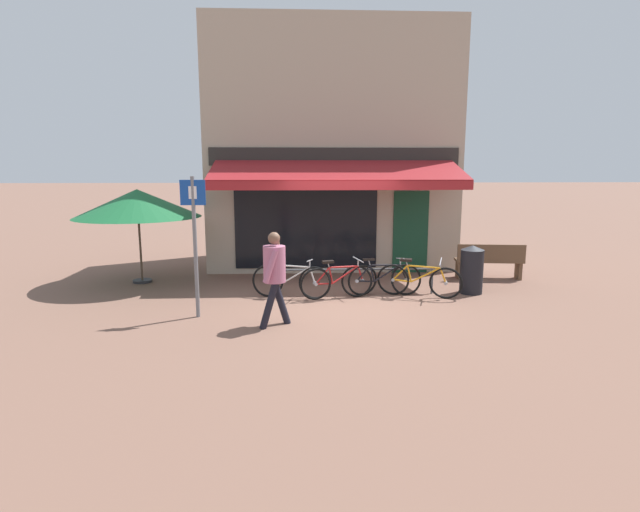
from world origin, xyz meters
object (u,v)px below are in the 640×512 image
object	(u,v)px
pedestrian_adult	(274,269)
cafe_parasol	(138,203)
parking_sign	(195,233)
park_bench	(489,260)
bicycle_black	(381,279)
bicycle_silver	(291,280)
litter_bin	(472,269)
bicycle_red	(339,281)
bicycle_orange	(419,280)

from	to	relation	value
pedestrian_adult	cafe_parasol	world-z (taller)	cafe_parasol
pedestrian_adult	parking_sign	distance (m)	1.64
pedestrian_adult	park_bench	xyz separation A→B (m)	(5.05, 3.42, -0.53)
bicycle_black	park_bench	xyz separation A→B (m)	(2.89, 1.46, 0.10)
parking_sign	park_bench	size ratio (longest dim) A/B	1.54
bicycle_silver	litter_bin	size ratio (longest dim) A/B	1.59
bicycle_red	bicycle_black	distance (m)	0.92
bicycle_black	parking_sign	world-z (taller)	parking_sign
bicycle_silver	bicycle_black	distance (m)	1.91
bicycle_silver	bicycle_orange	xyz separation A→B (m)	(2.67, -0.09, -0.00)
litter_bin	bicycle_orange	bearing A→B (deg)	-166.34
pedestrian_adult	litter_bin	xyz separation A→B (m)	(4.14, 2.08, -0.47)
bicycle_black	bicycle_orange	bearing A→B (deg)	-18.69
parking_sign	cafe_parasol	xyz separation A→B (m)	(-1.86, 2.87, 0.32)
bicycle_orange	pedestrian_adult	xyz separation A→B (m)	(-2.92, -1.78, 0.63)
bicycle_black	parking_sign	bearing A→B (deg)	-164.65
bicycle_red	litter_bin	xyz separation A→B (m)	(2.88, 0.27, 0.16)
cafe_parasol	pedestrian_adult	bearing A→B (deg)	-46.53
bicycle_orange	bicycle_silver	bearing A→B (deg)	-162.01
pedestrian_adult	parking_sign	bearing A→B (deg)	148.41
bicycle_orange	cafe_parasol	xyz separation A→B (m)	(-6.21, 1.69, 1.50)
bicycle_red	bicycle_black	xyz separation A→B (m)	(0.91, 0.15, -0.01)
bicycle_silver	bicycle_red	distance (m)	1.01
park_bench	bicycle_silver	bearing A→B (deg)	-155.29
bicycle_black	pedestrian_adult	world-z (taller)	pedestrian_adult
bicycle_black	park_bench	size ratio (longest dim) A/B	1.06
bicycle_silver	parking_sign	bearing A→B (deg)	-128.81
pedestrian_adult	litter_bin	size ratio (longest dim) A/B	1.57
bicycle_red	park_bench	bearing A→B (deg)	5.74
bicycle_orange	parking_sign	xyz separation A→B (m)	(-4.35, -1.19, 1.18)
bicycle_orange	litter_bin	world-z (taller)	litter_bin
bicycle_silver	bicycle_black	xyz separation A→B (m)	(1.91, 0.08, -0.01)
litter_bin	pedestrian_adult	bearing A→B (deg)	-153.35
bicycle_red	cafe_parasol	size ratio (longest dim) A/B	0.58
bicycle_black	litter_bin	size ratio (longest dim) A/B	1.67
bicycle_orange	park_bench	xyz separation A→B (m)	(2.13, 1.64, 0.10)
litter_bin	park_bench	world-z (taller)	litter_bin
park_bench	cafe_parasol	bearing A→B (deg)	-173.42
bicycle_red	cafe_parasol	distance (m)	5.07
bicycle_red	bicycle_orange	world-z (taller)	bicycle_orange
cafe_parasol	litter_bin	bearing A→B (deg)	-10.61
bicycle_silver	bicycle_orange	distance (m)	2.67
bicycle_silver	bicycle_black	bearing A→B (deg)	16.32
bicycle_silver	parking_sign	xyz separation A→B (m)	(-1.68, -1.28, 1.18)
parking_sign	cafe_parasol	distance (m)	3.44
pedestrian_adult	parking_sign	world-z (taller)	parking_sign
bicycle_orange	litter_bin	bearing A→B (deg)	33.68
bicycle_black	cafe_parasol	distance (m)	5.85
park_bench	pedestrian_adult	bearing A→B (deg)	-139.01
parking_sign	park_bench	xyz separation A→B (m)	(6.48, 2.82, -1.08)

